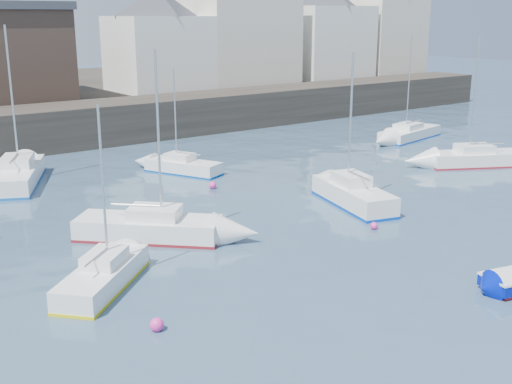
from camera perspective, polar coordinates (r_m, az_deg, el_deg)
water at (r=22.30m, az=19.01°, el=-10.38°), size 220.00×220.00×0.00m
quay_wall at (r=49.62m, az=-16.11°, el=5.70°), size 90.00×5.00×3.00m
land_strip at (r=66.65m, az=-21.69°, el=7.49°), size 90.00×32.00×2.80m
bldg_east_a at (r=64.60m, az=-1.65°, el=14.94°), size 13.36×13.36×11.80m
bldg_east_b at (r=71.11m, az=6.11°, el=14.15°), size 11.88×11.88×9.95m
bldg_east_c at (r=77.47m, az=11.19°, el=14.43°), size 11.14×11.14×10.95m
bldg_east_d at (r=59.49m, az=-8.68°, el=13.34°), size 11.14×11.14×8.95m
sailboat_a at (r=23.66m, az=-13.43°, el=-7.20°), size 4.78×4.53×6.49m
sailboat_b at (r=28.22m, az=-9.48°, el=-3.09°), size 5.88×5.83×8.08m
sailboat_c at (r=33.05m, az=8.62°, el=-0.19°), size 3.29×6.07×7.63m
sailboat_d at (r=43.78m, az=19.10°, el=2.88°), size 6.69×4.86×8.26m
sailboat_f at (r=39.66m, az=-6.52°, el=2.31°), size 3.49×5.05×6.32m
sailboat_g at (r=51.88m, az=13.49°, el=5.12°), size 6.68×3.26×8.10m
sailboat_h at (r=39.19m, az=-20.43°, el=1.47°), size 5.00×7.17×8.88m
buoy_near at (r=20.47m, az=-8.79°, el=-12.08°), size 0.44×0.44×0.44m
buoy_mid at (r=29.69m, az=10.43°, el=-3.26°), size 0.35×0.35×0.35m
buoy_far at (r=36.03m, az=-3.87°, el=0.30°), size 0.42×0.42×0.42m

